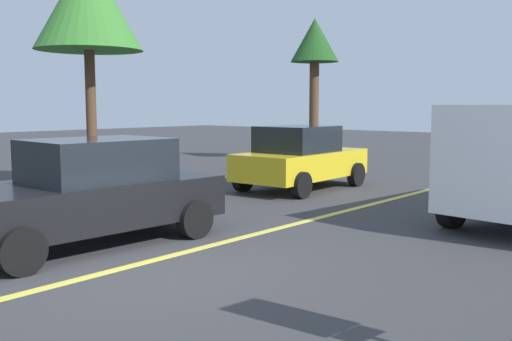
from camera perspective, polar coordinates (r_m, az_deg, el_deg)
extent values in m
plane|color=#38383A|center=(8.18, -11.96, -9.21)|extent=(80.00, 80.00, 0.00)
cube|color=#E0D14C|center=(10.21, 1.67, -5.89)|extent=(28.00, 0.16, 0.01)
cylinder|color=black|center=(10.93, 18.88, -3.42)|extent=(0.78, 0.33, 0.76)
cube|color=black|center=(9.43, -16.47, -3.16)|extent=(4.37, 2.00, 0.67)
cube|color=black|center=(9.45, -15.47, 1.01)|extent=(2.13, 1.67, 0.67)
cylinder|color=black|center=(8.07, -22.27, -7.42)|extent=(0.65, 0.25, 0.64)
cylinder|color=black|center=(9.59, -6.09, -4.82)|extent=(0.65, 0.25, 0.64)
cylinder|color=black|center=(11.00, -12.13, -3.47)|extent=(0.65, 0.25, 0.64)
cube|color=gold|center=(15.16, 4.54, 0.64)|extent=(4.03, 1.97, 0.67)
cube|color=black|center=(14.95, 4.14, 3.14)|extent=(1.97, 1.66, 0.67)
cylinder|color=black|center=(16.80, 4.54, 0.06)|extent=(0.65, 0.25, 0.64)
cylinder|color=black|center=(15.89, 9.90, -0.39)|extent=(0.65, 0.25, 0.64)
cylinder|color=black|center=(14.66, -1.30, -0.86)|extent=(0.65, 0.25, 0.64)
cylinder|color=black|center=(13.60, 4.51, -1.46)|extent=(0.65, 0.25, 0.64)
cylinder|color=#513823|center=(15.62, -16.00, 4.78)|extent=(0.26, 0.26, 3.60)
cone|color=#387A2D|center=(15.83, -16.36, 15.78)|extent=(2.75, 2.75, 2.45)
cylinder|color=#513823|center=(22.59, 5.76, 5.78)|extent=(0.37, 0.37, 3.86)
cone|color=#1E4C1C|center=(22.73, 5.84, 12.75)|extent=(1.85, 1.85, 1.65)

